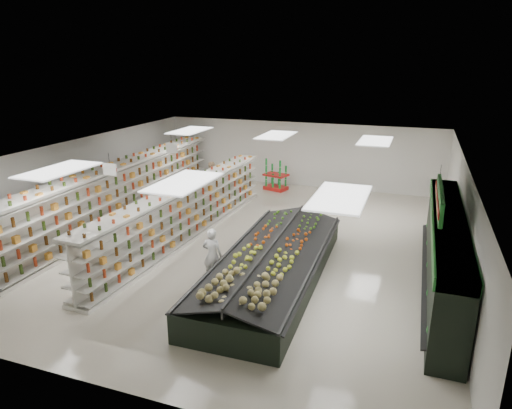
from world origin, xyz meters
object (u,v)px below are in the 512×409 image
at_px(gondola_left, 124,194).
at_px(shopper_main, 212,255).
at_px(gondola_center, 187,213).
at_px(shopper_background, 213,179).
at_px(produce_island, 272,263).
at_px(soda_endcap, 276,176).

relative_size(gondola_left, shopper_main, 8.22).
relative_size(gondola_center, shopper_background, 6.90).
distance_m(gondola_left, shopper_background, 4.62).
bearing_deg(shopper_main, gondola_center, -52.74).
xyz_separation_m(gondola_center, produce_island, (3.93, -2.19, -0.38)).
bearing_deg(gondola_left, shopper_main, -34.85).
distance_m(soda_endcap, shopper_background, 3.19).
xyz_separation_m(gondola_left, shopper_main, (5.62, -3.77, -0.25)).
bearing_deg(gondola_left, soda_endcap, 53.07).
height_order(gondola_center, produce_island, gondola_center).
relative_size(soda_endcap, shopper_main, 0.88).
bearing_deg(shopper_background, shopper_main, -133.24).
bearing_deg(shopper_background, produce_island, -122.18).
bearing_deg(gondola_center, shopper_background, 107.31).
xyz_separation_m(produce_island, shopper_main, (-1.61, -0.63, 0.29)).
bearing_deg(soda_endcap, shopper_background, -141.44).
distance_m(gondola_left, shopper_main, 6.77).
height_order(produce_island, soda_endcap, soda_endcap).
bearing_deg(gondola_center, shopper_main, -47.98).
bearing_deg(produce_island, gondola_center, 150.82).
bearing_deg(gondola_left, gondola_center, -16.89).
height_order(gondola_center, shopper_background, gondola_center).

